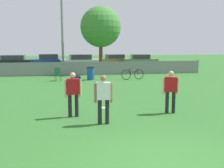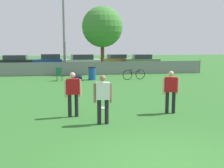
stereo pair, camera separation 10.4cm
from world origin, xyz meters
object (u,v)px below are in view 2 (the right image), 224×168
Objects in this scene: parked_car_blue at (50,61)px; folding_chair_sideline at (59,73)px; parked_car_dark at (16,61)px; parked_car_tan at (117,60)px; parked_car_olive at (142,60)px; player_defender_red at (73,91)px; player_receiver_white at (103,96)px; bicycle_sideline at (134,74)px; trash_bin at (92,73)px; frisbee_disc at (103,108)px; player_thrower_red at (171,89)px; gear_bag_sideline at (77,78)px; light_pole at (63,6)px; tree_near_pole at (102,27)px; parked_car_silver at (82,61)px.

folding_chair_sideline is at bearing -89.42° from parked_car_blue.
parked_car_dark is 11.69m from parked_car_tan.
parked_car_dark is 14.25m from parked_car_olive.
player_receiver_white is (0.91, -1.07, 0.00)m from player_defender_red.
parked_car_tan is at bearing 149.08° from parked_car_olive.
bicycle_sideline is 3.04m from trash_bin.
folding_chair_sideline reaches higher than frisbee_disc.
player_thrower_red is at bearing -101.60° from parked_car_tan.
gear_bag_sideline is (1.24, 0.03, -0.39)m from folding_chair_sideline.
light_pole reaches higher than parked_car_olive.
light_pole is 16.00m from player_thrower_red.
tree_near_pole reaches higher than player_receiver_white.
bicycle_sideline is (1.14, 10.04, -0.53)m from player_thrower_red.
parked_car_blue is at bearing 87.09° from player_defender_red.
player_thrower_red is 10.66m from gear_bag_sideline.
folding_chair_sideline is at bearing -123.29° from parked_car_olive.
light_pole is 7.07m from trash_bin.
folding_chair_sideline is at bearing -178.67° from gear_bag_sideline.
parked_car_olive is at bearing -0.58° from parked_car_dark.
tree_near_pole reaches higher than trash_bin.
player_defender_red is at bearing -89.10° from light_pole.
folding_chair_sideline is 0.23× the size of parked_car_tan.
parked_car_dark is 7.34m from parked_car_silver.
parked_car_dark is (-7.21, 11.99, 0.21)m from trash_bin.
parked_car_dark is (-4.88, 12.23, 0.14)m from folding_chair_sideline.
parked_car_dark is at bearing -177.76° from parked_car_tan.
parked_car_silver reaches higher than trash_bin.
tree_near_pole is 9.86m from parked_car_tan.
player_defender_red is 2.34× the size of gear_bag_sideline.
tree_near_pole is at bearing -113.93° from folding_chair_sideline.
bicycle_sideline is (5.35, -0.14, -0.17)m from folding_chair_sideline.
light_pole is at bearing 116.57° from player_thrower_red.
parked_car_dark is 1.13× the size of parked_car_tan.
parked_car_blue is (-6.49, 12.33, 0.32)m from bicycle_sideline.
parked_car_silver reaches higher than parked_car_dark.
tree_near_pole is 1.44× the size of parked_car_tan.
parked_car_olive reaches higher than bicycle_sideline.
parked_car_silver is at bearing -165.07° from parked_car_olive.
player_receiver_white is 0.34× the size of parked_car_dark.
light_pole is 6.21× the size of player_receiver_white.
parked_car_olive is at bearing -115.61° from folding_chair_sideline.
trash_bin is at bearing -161.48° from folding_chair_sideline.
parked_car_blue is at bearing 115.60° from player_thrower_red.
player_defender_red is 1.66× the size of folding_chair_sideline.
parked_car_blue reaches higher than gear_bag_sideline.
parked_car_tan is 1.00× the size of parked_car_olive.
gear_bag_sideline is at bearing 94.08° from frisbee_disc.
trash_bin is at bearing -113.51° from parked_car_tan.
bicycle_sideline is (3.80, 11.03, -0.53)m from player_receiver_white.
light_pole reaches higher than parked_car_silver.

